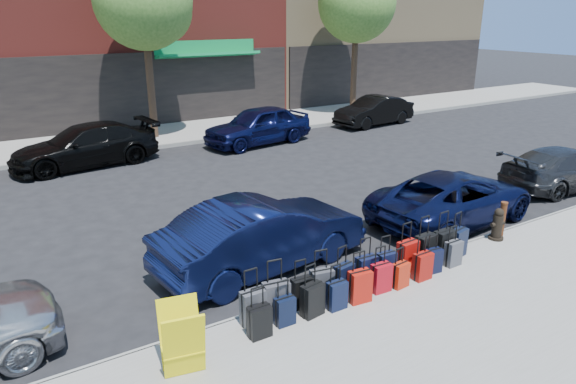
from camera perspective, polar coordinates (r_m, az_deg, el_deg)
ground at (r=13.73m, az=-4.25°, el=-2.37°), size 120.00×120.00×0.00m
sidewalk_near at (r=9.07m, az=15.88°, el=-14.85°), size 60.00×4.00×0.15m
sidewalk_far at (r=22.69m, az=-16.12°, el=5.85°), size 60.00×4.00×0.15m
curb_near at (r=10.30m, az=7.58°, el=-9.82°), size 60.00×0.08×0.15m
curb_far at (r=20.80m, az=-14.55°, el=4.81°), size 60.00×0.08×0.15m
tree_center at (r=21.84m, az=-15.39°, el=19.58°), size 3.80×3.80×7.27m
tree_right at (r=26.89m, az=7.90°, el=19.88°), size 3.80×3.80×7.27m
suitcase_front_0 at (r=8.68m, az=-3.85°, el=-12.69°), size 0.42×0.23×1.00m
suitcase_front_1 at (r=8.83m, az=-1.31°, el=-11.92°), size 0.47×0.31×1.06m
suitcase_front_2 at (r=9.15m, az=1.54°, el=-11.09°), size 0.38×0.22×0.89m
suitcase_front_3 at (r=9.31m, az=3.77°, el=-10.32°), size 0.44×0.30×0.99m
suitcase_front_4 at (r=9.60m, az=6.20°, el=-9.56°), size 0.41×0.27×0.93m
suitcase_front_5 at (r=9.88m, az=8.68°, el=-8.71°), size 0.42×0.24×0.98m
suitcase_front_6 at (r=10.20m, az=10.83°, el=-8.06°), size 0.38×0.23×0.90m
suitcase_front_7 at (r=10.57m, az=13.13°, el=-6.95°), size 0.44×0.26×1.03m
suitcase_front_8 at (r=10.90m, az=14.99°, el=-6.23°), size 0.45×0.27×1.05m
suitcase_front_9 at (r=11.19m, az=16.93°, el=-5.71°), size 0.45×0.26×1.07m
suitcase_front_10 at (r=11.49m, az=18.37°, el=-5.36°), size 0.44×0.29×0.98m
suitcase_back_0 at (r=8.41m, az=-3.18°, el=-14.19°), size 0.37×0.21×0.87m
suitcase_back_1 at (r=8.70m, az=-0.36°, el=-13.07°), size 0.34×0.20×0.80m
suitcase_back_2 at (r=8.92m, az=2.73°, el=-11.88°), size 0.42×0.28×0.94m
suitcase_back_3 at (r=9.14m, az=5.44°, el=-11.34°), size 0.35×0.20×0.83m
suitcase_back_4 at (r=9.38m, az=7.98°, el=-10.34°), size 0.43×0.28×0.96m
suitcase_back_5 at (r=9.76m, az=10.30°, el=-9.34°), size 0.38×0.23×0.89m
suitcase_back_6 at (r=9.99m, az=12.38°, el=-8.99°), size 0.35×0.23×0.79m
suitcase_back_7 at (r=10.35m, az=14.71°, el=-7.97°), size 0.37×0.22×0.88m
suitcase_back_8 at (r=10.68m, az=15.84°, el=-7.35°), size 0.36×0.23×0.80m
suitcase_back_9 at (r=11.07m, az=17.87°, el=-6.50°), size 0.36×0.22×0.85m
fire_hydrant at (r=12.62m, az=22.25°, el=-3.41°), size 0.38×0.34×0.75m
bollard at (r=12.73m, az=22.70°, el=-2.81°), size 0.16×0.16×0.86m
display_rack at (r=7.72m, az=-11.70°, el=-15.79°), size 0.70×0.75×1.05m
car_near_1 at (r=10.58m, az=-2.86°, el=-4.76°), size 4.69×2.12×1.49m
car_near_2 at (r=13.58m, az=17.89°, el=-0.60°), size 4.87×2.56×1.31m
car_near_3 at (r=17.60m, az=28.47°, el=2.34°), size 4.50×2.24×1.25m
car_far_1 at (r=19.12m, az=-21.62°, el=4.81°), size 5.13×2.53×1.43m
car_far_2 at (r=20.87m, az=-3.36°, el=7.40°), size 4.71×2.41×1.53m
car_far_3 at (r=24.89m, az=9.54°, el=8.88°), size 4.20×1.81×1.35m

